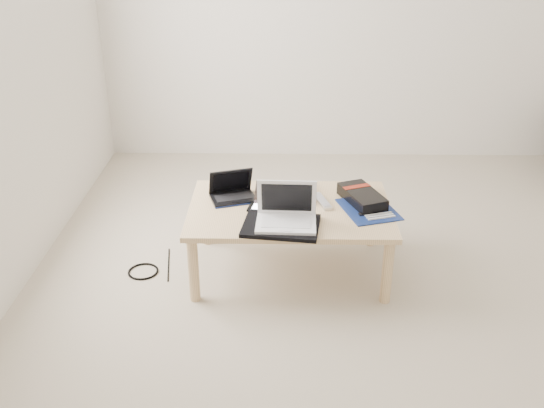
{
  "coord_description": "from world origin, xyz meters",
  "views": [
    {
      "loc": [
        -0.6,
        -2.75,
        1.88
      ],
      "look_at": [
        -0.64,
        0.2,
        0.42
      ],
      "focal_mm": 40.0,
      "sensor_mm": 36.0,
      "label": 1
    }
  ],
  "objects_px": {
    "white_laptop": "(286,215)",
    "netbook": "(232,192)",
    "gpu_box": "(362,197)",
    "coffee_table": "(290,215)"
  },
  "relations": [
    {
      "from": "white_laptop",
      "to": "netbook",
      "type": "bearing_deg",
      "value": 132.93
    },
    {
      "from": "coffee_table",
      "to": "white_laptop",
      "type": "height_order",
      "value": "white_laptop"
    },
    {
      "from": "gpu_box",
      "to": "coffee_table",
      "type": "bearing_deg",
      "value": -170.54
    },
    {
      "from": "netbook",
      "to": "coffee_table",
      "type": "bearing_deg",
      "value": -18.56
    },
    {
      "from": "white_laptop",
      "to": "coffee_table",
      "type": "bearing_deg",
      "value": 83.91
    },
    {
      "from": "coffee_table",
      "to": "netbook",
      "type": "height_order",
      "value": "netbook"
    },
    {
      "from": "coffee_table",
      "to": "netbook",
      "type": "bearing_deg",
      "value": 161.44
    },
    {
      "from": "coffee_table",
      "to": "gpu_box",
      "type": "relative_size",
      "value": 3.16
    },
    {
      "from": "coffee_table",
      "to": "gpu_box",
      "type": "bearing_deg",
      "value": 9.46
    },
    {
      "from": "white_laptop",
      "to": "gpu_box",
      "type": "relative_size",
      "value": 0.89
    }
  ]
}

